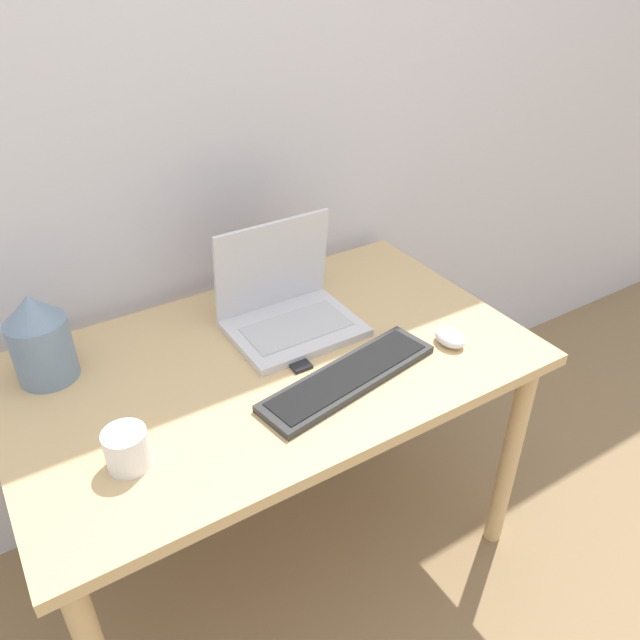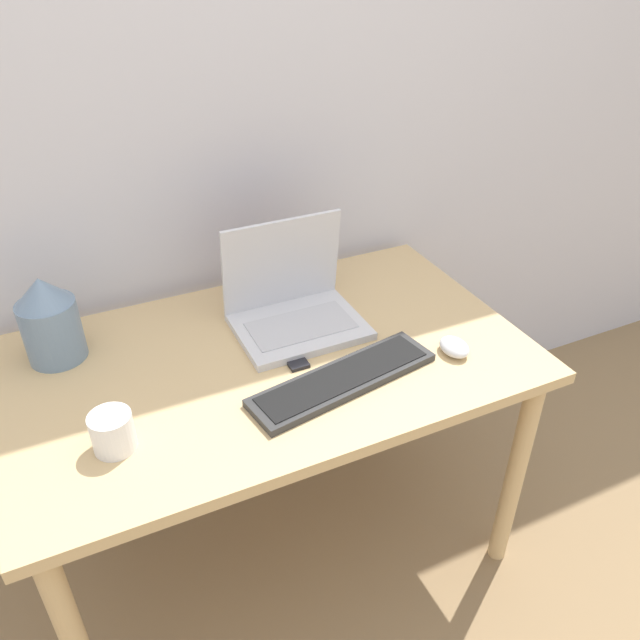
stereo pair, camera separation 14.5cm
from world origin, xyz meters
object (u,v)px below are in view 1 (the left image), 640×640
Objects in this scene: vase at (39,338)px; mp3_player at (299,364)px; mouse at (450,338)px; mug at (127,449)px; keyboard at (349,377)px; laptop at (287,306)px.

vase is 3.77× the size of mp3_player.
mug reaches higher than mouse.
mouse is (0.29, -0.01, 0.01)m from keyboard.
mp3_player is (-0.36, 0.12, -0.01)m from mouse.
vase is at bearing 146.55° from keyboard.
vase is 0.38m from mug.
mouse is (0.30, -0.29, -0.04)m from laptop.
vase reaches higher than mp3_player.
mouse is at bearing -2.60° from keyboard.
laptop reaches higher than mouse.
mouse is 0.80m from mug.
laptop is at bearing 135.96° from mouse.
laptop is at bearing 27.88° from mug.
mouse is at bearing -24.35° from vase.
keyboard is at bearing -88.88° from laptop.
keyboard is at bearing 177.40° from mouse.
mug is (0.07, -0.37, -0.06)m from vase.
laptop reaches higher than keyboard.
mug is at bearing 178.24° from mouse.
mug is at bearing -79.35° from vase.
mouse is 0.40× the size of vase.
laptop is 1.47× the size of vase.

